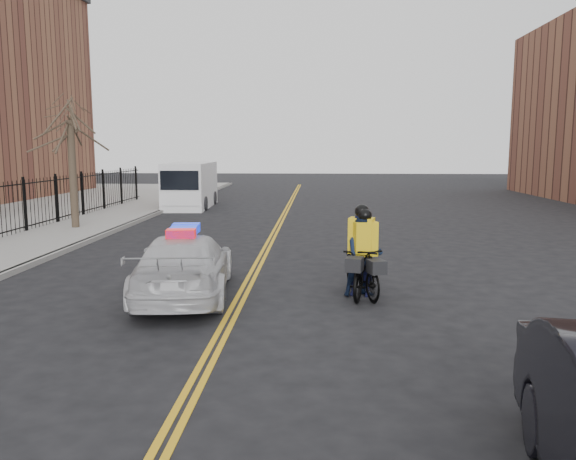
% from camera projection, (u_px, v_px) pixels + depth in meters
% --- Properties ---
extents(ground, '(120.00, 120.00, 0.00)m').
position_uv_depth(ground, '(236.00, 308.00, 11.06)').
color(ground, black).
rests_on(ground, ground).
extents(center_line_left, '(0.10, 60.00, 0.01)m').
position_uv_depth(center_line_left, '(268.00, 241.00, 18.97)').
color(center_line_left, gold).
rests_on(center_line_left, ground).
extents(center_line_right, '(0.10, 60.00, 0.01)m').
position_uv_depth(center_line_right, '(273.00, 241.00, 18.96)').
color(center_line_right, gold).
rests_on(center_line_right, ground).
extents(sidewalk, '(3.00, 60.00, 0.15)m').
position_uv_depth(sidewalk, '(54.00, 237.00, 19.36)').
color(sidewalk, gray).
rests_on(sidewalk, ground).
extents(curb, '(0.20, 60.00, 0.15)m').
position_uv_depth(curb, '(96.00, 238.00, 19.28)').
color(curb, gray).
rests_on(curb, ground).
extents(iron_fence, '(0.12, 28.00, 2.00)m').
position_uv_depth(iron_fence, '(10.00, 210.00, 19.30)').
color(iron_fence, black).
rests_on(iron_fence, ground).
extents(street_tree, '(3.20, 3.20, 4.80)m').
position_uv_depth(street_tree, '(71.00, 137.00, 20.84)').
color(street_tree, '#372B20').
rests_on(street_tree, sidewalk).
extents(police_cruiser, '(2.37, 4.76, 1.49)m').
position_uv_depth(police_cruiser, '(185.00, 265.00, 11.85)').
color(police_cruiser, silver).
rests_on(police_cruiser, ground).
extents(cargo_van, '(2.37, 5.73, 2.36)m').
position_uv_depth(cargo_van, '(190.00, 186.00, 29.62)').
color(cargo_van, white).
rests_on(cargo_van, ground).
extents(cyclist_near, '(1.19, 2.11, 1.96)m').
position_uv_depth(cyclist_near, '(361.00, 264.00, 11.89)').
color(cyclist_near, black).
rests_on(cyclist_near, ground).
extents(cyclist_far, '(1.05, 1.93, 1.88)m').
position_uv_depth(cyclist_far, '(364.00, 262.00, 11.80)').
color(cyclist_far, black).
rests_on(cyclist_far, ground).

